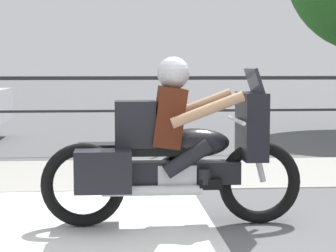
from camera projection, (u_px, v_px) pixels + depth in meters
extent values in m
plane|color=#565659|center=(226.00, 241.00, 5.32)|extent=(120.00, 120.00, 0.00)
cube|color=#99968E|center=(182.00, 172.00, 8.69)|extent=(44.00, 2.40, 0.01)
cube|color=silver|center=(50.00, 251.00, 5.01)|extent=(2.76, 6.00, 0.01)
cube|color=#232326|center=(169.00, 78.00, 10.61)|extent=(36.00, 0.04, 0.06)
cube|color=#232326|center=(169.00, 111.00, 10.66)|extent=(36.00, 0.03, 0.04)
cylinder|color=#232326|center=(169.00, 114.00, 10.67)|extent=(0.05, 0.05, 1.25)
torus|color=black|center=(260.00, 182.00, 5.89)|extent=(0.75, 0.11, 0.75)
torus|color=black|center=(83.00, 185.00, 5.76)|extent=(0.75, 0.11, 0.75)
cube|color=black|center=(172.00, 173.00, 5.82)|extent=(1.20, 0.22, 0.20)
cube|color=silver|center=(176.00, 178.00, 5.82)|extent=(0.34, 0.26, 0.26)
ellipsoid|color=black|center=(194.00, 143.00, 5.81)|extent=(0.64, 0.30, 0.26)
cube|color=black|center=(155.00, 150.00, 5.78)|extent=(0.69, 0.28, 0.08)
cube|color=black|center=(252.00, 126.00, 5.84)|extent=(0.20, 0.55, 0.59)
cube|color=#1E232B|center=(254.00, 81.00, 5.80)|extent=(0.10, 0.47, 0.24)
cylinder|color=silver|center=(236.00, 120.00, 5.82)|extent=(0.04, 0.70, 0.04)
cylinder|color=silver|center=(152.00, 191.00, 5.65)|extent=(0.87, 0.09, 0.09)
cube|color=black|center=(103.00, 171.00, 5.52)|extent=(0.48, 0.28, 0.36)
cube|color=black|center=(104.00, 163.00, 6.00)|extent=(0.48, 0.28, 0.36)
cylinder|color=silver|center=(257.00, 154.00, 5.86)|extent=(0.18, 0.06, 0.51)
cube|color=#4C1E0F|center=(169.00, 117.00, 5.77)|extent=(0.31, 0.36, 0.55)
sphere|color=tan|center=(173.00, 75.00, 5.74)|extent=(0.23, 0.23, 0.23)
sphere|color=#B7B7BC|center=(173.00, 73.00, 5.73)|extent=(0.29, 0.29, 0.29)
cylinder|color=black|center=(188.00, 159.00, 5.66)|extent=(0.44, 0.13, 0.34)
cylinder|color=black|center=(205.00, 176.00, 5.69)|extent=(0.11, 0.11, 0.13)
cube|color=black|center=(210.00, 184.00, 5.70)|extent=(0.20, 0.10, 0.09)
cylinder|color=black|center=(184.00, 154.00, 5.96)|extent=(0.44, 0.13, 0.34)
cylinder|color=black|center=(200.00, 171.00, 5.99)|extent=(0.11, 0.11, 0.13)
cube|color=black|center=(205.00, 178.00, 6.00)|extent=(0.20, 0.10, 0.09)
cylinder|color=tan|center=(208.00, 110.00, 5.49)|extent=(0.63, 0.09, 0.31)
cylinder|color=tan|center=(198.00, 105.00, 6.08)|extent=(0.63, 0.09, 0.31)
cube|color=black|center=(135.00, 124.00, 5.75)|extent=(0.35, 0.29, 0.41)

